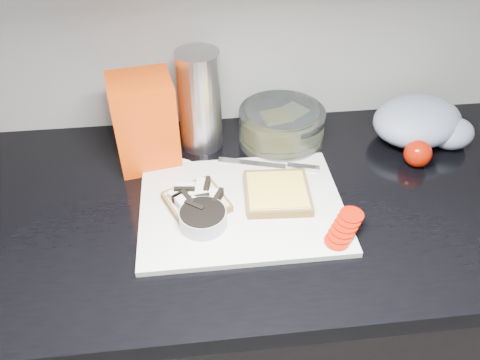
# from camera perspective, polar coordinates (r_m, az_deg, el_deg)

# --- Properties ---
(base_cabinet) EXTENTS (3.50, 0.60, 0.86)m
(base_cabinet) POSITION_cam_1_polar(r_m,az_deg,el_deg) (1.34, 5.50, -16.77)
(base_cabinet) COLOR black
(base_cabinet) RESTS_ON ground
(countertop) EXTENTS (3.50, 0.64, 0.04)m
(countertop) POSITION_cam_1_polar(r_m,az_deg,el_deg) (0.99, 7.11, -2.39)
(countertop) COLOR black
(countertop) RESTS_ON base_cabinet
(cutting_board) EXTENTS (0.40, 0.30, 0.01)m
(cutting_board) POSITION_cam_1_polar(r_m,az_deg,el_deg) (0.93, 0.21, -3.25)
(cutting_board) COLOR silver
(cutting_board) RESTS_ON countertop
(bread_left) EXTENTS (0.15, 0.15, 0.04)m
(bread_left) POSITION_cam_1_polar(r_m,az_deg,el_deg) (0.92, -5.41, -2.46)
(bread_left) COLOR beige
(bread_left) RESTS_ON cutting_board
(bread_right) EXTENTS (0.14, 0.14, 0.02)m
(bread_right) POSITION_cam_1_polar(r_m,az_deg,el_deg) (0.94, 4.54, -1.56)
(bread_right) COLOR beige
(bread_right) RESTS_ON cutting_board
(tomato_slices) EXTENTS (0.10, 0.11, 0.02)m
(tomato_slices) POSITION_cam_1_polar(r_m,az_deg,el_deg) (0.89, 12.59, -5.72)
(tomato_slices) COLOR #AD1504
(tomato_slices) RESTS_ON cutting_board
(knife) EXTENTS (0.22, 0.08, 0.01)m
(knife) POSITION_cam_1_polar(r_m,az_deg,el_deg) (1.02, 5.05, 1.75)
(knife) COLOR silver
(knife) RESTS_ON cutting_board
(seed_tub) EXTENTS (0.09, 0.09, 0.05)m
(seed_tub) POSITION_cam_1_polar(r_m,az_deg,el_deg) (0.88, -4.53, -4.81)
(seed_tub) COLOR #A2A7A7
(seed_tub) RESTS_ON countertop
(tub_lid) EXTENTS (0.10, 0.10, 0.01)m
(tub_lid) POSITION_cam_1_polar(r_m,az_deg,el_deg) (1.03, -7.85, 0.88)
(tub_lid) COLOR white
(tub_lid) RESTS_ON countertop
(glass_bowl) EXTENTS (0.20, 0.20, 0.08)m
(glass_bowl) POSITION_cam_1_polar(r_m,az_deg,el_deg) (1.10, 5.04, 6.51)
(glass_bowl) COLOR silver
(glass_bowl) RESTS_ON countertop
(bread_bag) EXTENTS (0.15, 0.14, 0.20)m
(bread_bag) POSITION_cam_1_polar(r_m,az_deg,el_deg) (1.02, -11.54, 6.94)
(bread_bag) COLOR #FE4C04
(bread_bag) RESTS_ON countertop
(steel_canister) EXTENTS (0.10, 0.10, 0.23)m
(steel_canister) POSITION_cam_1_polar(r_m,az_deg,el_deg) (1.05, -4.94, 9.57)
(steel_canister) COLOR #B4B5B9
(steel_canister) RESTS_ON countertop
(grocery_bag) EXTENTS (0.27, 0.24, 0.10)m
(grocery_bag) POSITION_cam_1_polar(r_m,az_deg,el_deg) (1.18, 21.32, 6.55)
(grocery_bag) COLOR #94A0B7
(grocery_bag) RESTS_ON countertop
(whole_tomatoes) EXTENTS (0.06, 0.06, 0.06)m
(whole_tomatoes) POSITION_cam_1_polar(r_m,az_deg,el_deg) (1.10, 20.85, 3.04)
(whole_tomatoes) COLOR #AD1504
(whole_tomatoes) RESTS_ON countertop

